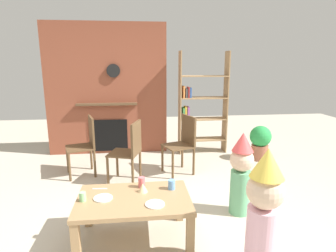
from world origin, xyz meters
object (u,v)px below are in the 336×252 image
object	(u,v)px
paper_cup_near_left	(142,182)
paper_plate_front	(103,198)
paper_cup_center	(172,185)
paper_plate_rear	(155,204)
paper_cup_near_right	(83,197)
birthday_cake_slice	(143,188)
dining_chair_middle	(130,149)
coffee_table	(134,204)
dining_chair_left	(86,142)
child_in_pink	(241,172)
dining_chair_right	(183,141)
bookshelf	(199,107)
child_with_cone_hat	(264,209)
potted_plant_tall	(260,141)

from	to	relation	value
paper_cup_near_left	paper_plate_front	size ratio (longest dim) A/B	0.62
paper_cup_center	paper_plate_rear	distance (m)	0.36
paper_cup_near_right	paper_plate_front	size ratio (longest dim) A/B	0.49
paper_plate_front	paper_cup_center	bearing A→B (deg)	11.08
birthday_cake_slice	paper_plate_front	bearing A→B (deg)	-164.79
paper_plate_front	birthday_cake_slice	world-z (taller)	birthday_cake_slice
paper_plate_rear	dining_chair_middle	distance (m)	1.53
coffee_table	paper_plate_front	distance (m)	0.30
paper_cup_center	dining_chair_left	xyz separation A→B (m)	(-1.11, 1.61, 0.02)
dining_chair_left	dining_chair_middle	distance (m)	0.79
child_in_pink	dining_chair_right	world-z (taller)	child_in_pink
bookshelf	child_with_cone_hat	xyz separation A→B (m)	(-0.18, -3.19, -0.32)
paper_cup_near_left	paper_plate_rear	xyz separation A→B (m)	(0.11, -0.38, -0.05)
paper_cup_near_right	dining_chair_right	world-z (taller)	dining_chair_right
paper_cup_near_left	dining_chair_middle	size ratio (longest dim) A/B	0.12
birthday_cake_slice	paper_cup_near_left	bearing A→B (deg)	93.99
dining_chair_left	dining_chair_middle	world-z (taller)	same
paper_plate_rear	dining_chair_middle	bearing A→B (deg)	99.31
bookshelf	paper_plate_rear	xyz separation A→B (m)	(-1.02, -2.81, -0.43)
bookshelf	paper_cup_near_right	size ratio (longest dim) A/B	21.85
paper_cup_near_right	paper_cup_center	distance (m)	0.86
child_in_pink	dining_chair_middle	xyz separation A→B (m)	(-1.25, 0.97, 0.01)
paper_cup_near_left	child_with_cone_hat	bearing A→B (deg)	-38.64
paper_cup_near_right	paper_plate_rear	world-z (taller)	paper_cup_near_right
paper_cup_near_left	paper_cup_near_right	xyz separation A→B (m)	(-0.55, -0.23, -0.01)
birthday_cake_slice	potted_plant_tall	distance (m)	2.91
dining_chair_right	bookshelf	bearing A→B (deg)	-134.74
child_with_cone_hat	birthday_cake_slice	bearing A→B (deg)	-7.23
child_in_pink	dining_chair_right	bearing A→B (deg)	-88.49
paper_cup_near_left	paper_plate_rear	bearing A→B (deg)	-73.93
paper_cup_center	child_in_pink	size ratio (longest dim) A/B	0.10
coffee_table	potted_plant_tall	distance (m)	3.05
paper_plate_front	potted_plant_tall	xyz separation A→B (m)	(2.50, 2.08, -0.11)
child_with_cone_hat	dining_chair_left	size ratio (longest dim) A/B	1.19
birthday_cake_slice	dining_chair_left	bearing A→B (deg)	116.57
paper_plate_front	dining_chair_middle	distance (m)	1.35
paper_cup_near_right	child_in_pink	bearing A→B (deg)	12.98
potted_plant_tall	dining_chair_right	bearing A→B (deg)	-163.50
child_in_pink	dining_chair_left	size ratio (longest dim) A/B	1.06
paper_plate_rear	birthday_cake_slice	world-z (taller)	birthday_cake_slice
paper_plate_front	child_with_cone_hat	size ratio (longest dim) A/B	0.17
paper_cup_near_right	child_with_cone_hat	world-z (taller)	child_with_cone_hat
paper_cup_near_left	paper_plate_front	bearing A→B (deg)	-150.59
paper_plate_rear	paper_plate_front	bearing A→B (deg)	160.08
child_in_pink	dining_chair_middle	bearing A→B (deg)	-55.22
paper_plate_front	potted_plant_tall	distance (m)	3.25
paper_plate_front	potted_plant_tall	size ratio (longest dim) A/B	0.29
coffee_table	child_with_cone_hat	bearing A→B (deg)	-27.52
paper_plate_rear	coffee_table	bearing A→B (deg)	140.35
birthday_cake_slice	potted_plant_tall	world-z (taller)	potted_plant_tall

